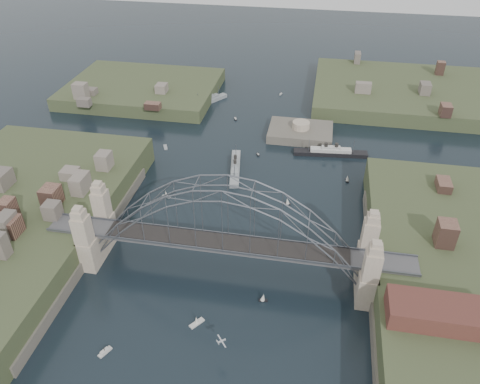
% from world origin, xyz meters
% --- Properties ---
extents(ground, '(500.00, 500.00, 0.00)m').
position_xyz_m(ground, '(0.00, 0.00, 0.00)').
color(ground, black).
rests_on(ground, ground).
extents(bridge, '(84.00, 13.80, 24.60)m').
position_xyz_m(bridge, '(0.00, 0.00, 12.32)').
color(bridge, '#4D4D4F').
rests_on(bridge, ground).
extents(shore_west, '(50.50, 90.00, 12.00)m').
position_xyz_m(shore_west, '(-57.32, 0.00, 1.97)').
color(shore_west, '#3A4426').
rests_on(shore_west, ground).
extents(headland_nw, '(60.00, 45.00, 9.00)m').
position_xyz_m(headland_nw, '(-55.00, 95.00, 0.50)').
color(headland_nw, '#3A4426').
rests_on(headland_nw, ground).
extents(headland_ne, '(70.00, 55.00, 9.50)m').
position_xyz_m(headland_ne, '(50.00, 110.00, 0.75)').
color(headland_ne, '#3A4426').
rests_on(headland_ne, ground).
extents(fort_island, '(22.00, 16.00, 9.40)m').
position_xyz_m(fort_island, '(12.00, 70.00, -0.34)').
color(fort_island, '#555045').
rests_on(fort_island, ground).
extents(wharf_shed, '(20.00, 8.00, 4.00)m').
position_xyz_m(wharf_shed, '(44.00, -14.00, 10.00)').
color(wharf_shed, '#592D26').
rests_on(wharf_shed, shore_east).
extents(naval_cruiser_near, '(5.83, 20.58, 6.12)m').
position_xyz_m(naval_cruiser_near, '(-6.22, 43.72, 0.95)').
color(naval_cruiser_near, '#92989B').
rests_on(naval_cruiser_near, ground).
extents(naval_cruiser_far, '(12.37, 16.47, 6.16)m').
position_xyz_m(naval_cruiser_far, '(-26.27, 91.45, 0.96)').
color(naval_cruiser_far, '#92989B').
rests_on(naval_cruiser_far, ground).
extents(ocean_liner, '(24.17, 5.58, 5.88)m').
position_xyz_m(ocean_liner, '(22.74, 58.56, 0.91)').
color(ocean_liner, black).
rests_on(ocean_liner, ground).
extents(aeroplane, '(2.27, 2.72, 0.48)m').
position_xyz_m(aeroplane, '(4.00, -23.81, 5.05)').
color(aeroplane, silver).
extents(small_boat_a, '(2.66, 1.45, 2.38)m').
position_xyz_m(small_boat_a, '(-22.94, 25.80, 0.84)').
color(small_boat_a, beige).
rests_on(small_boat_a, ground).
extents(small_boat_b, '(2.06, 1.11, 2.38)m').
position_xyz_m(small_boat_b, '(11.54, 28.55, 0.94)').
color(small_boat_b, beige).
rests_on(small_boat_b, ground).
extents(small_boat_c, '(2.91, 3.37, 2.38)m').
position_xyz_m(small_boat_c, '(-2.77, -16.63, 0.69)').
color(small_boat_c, beige).
rests_on(small_boat_c, ground).
extents(small_boat_d, '(1.25, 2.12, 2.38)m').
position_xyz_m(small_boat_d, '(28.11, 43.59, 0.94)').
color(small_boat_d, beige).
rests_on(small_boat_d, ground).
extents(small_boat_e, '(2.35, 3.51, 0.45)m').
position_xyz_m(small_boat_e, '(-32.06, 53.38, 0.15)').
color(small_boat_e, beige).
rests_on(small_boat_e, ground).
extents(small_boat_f, '(1.23, 1.47, 1.43)m').
position_xyz_m(small_boat_f, '(-0.59, 53.89, 0.30)').
color(small_boat_f, beige).
rests_on(small_boat_f, ground).
extents(small_boat_h, '(1.49, 2.40, 1.43)m').
position_xyz_m(small_boat_h, '(-12.88, 78.69, 0.29)').
color(small_boat_h, beige).
rests_on(small_boat_h, ground).
extents(small_boat_i, '(2.76, 1.05, 1.43)m').
position_xyz_m(small_boat_i, '(32.45, 14.98, 0.28)').
color(small_boat_i, beige).
rests_on(small_boat_i, ground).
extents(small_boat_j, '(2.18, 3.04, 1.43)m').
position_xyz_m(small_boat_j, '(-18.60, -26.71, 0.28)').
color(small_boat_j, beige).
rests_on(small_boat_j, ground).
extents(small_boat_k, '(1.26, 2.05, 1.43)m').
position_xyz_m(small_boat_k, '(1.32, 104.82, 0.29)').
color(small_boat_k, beige).
rests_on(small_boat_k, ground).
extents(small_boat_l, '(3.04, 1.86, 0.45)m').
position_xyz_m(small_boat_l, '(-35.48, 29.62, 0.15)').
color(small_boat_l, beige).
rests_on(small_boat_l, ground).
extents(small_boat_m, '(2.01, 1.17, 2.38)m').
position_xyz_m(small_boat_m, '(9.89, -7.99, 0.95)').
color(small_boat_m, beige).
rests_on(small_boat_m, ground).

